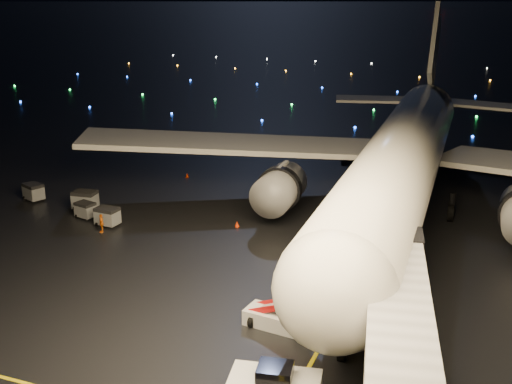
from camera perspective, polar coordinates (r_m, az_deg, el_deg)
ground at (r=334.75m, az=18.25°, el=13.33°), size 2000.00×2000.00×0.00m
lane_centre at (r=53.38m, az=10.31°, el=-5.27°), size 0.25×80.00×0.02m
airliner at (r=62.46m, az=13.48°, el=6.93°), size 68.94×65.74×18.85m
belt_loader at (r=40.89m, az=2.19°, el=-9.94°), size 6.88×2.63×3.25m
crew_c at (r=58.00m, az=-13.57°, el=-2.71°), size 0.87×1.06×1.69m
safety_cone_0 at (r=56.44m, az=4.23°, el=-3.49°), size 0.51×0.51×0.46m
safety_cone_1 at (r=65.33m, az=7.76°, el=-0.60°), size 0.51×0.51×0.50m
safety_cone_2 at (r=57.89m, az=-1.69°, el=-2.86°), size 0.53×0.53×0.51m
safety_cone_3 at (r=73.30m, az=-6.14°, el=1.49°), size 0.54×0.54×0.48m
taxiway_lights at (r=142.47m, az=12.91°, el=9.03°), size 164.00×92.00×0.36m
baggage_cart_0 at (r=64.21m, az=-14.95°, el=-0.73°), size 2.38×1.80×1.88m
baggage_cart_1 at (r=59.45m, az=-13.07°, el=-2.16°), size 2.10×1.53×1.71m
baggage_cart_2 at (r=61.97m, az=-14.92°, el=-1.58°), size 2.02×1.62×1.52m
baggage_cart_3 at (r=68.62m, az=-19.17°, el=-0.01°), size 2.42×2.08×1.73m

